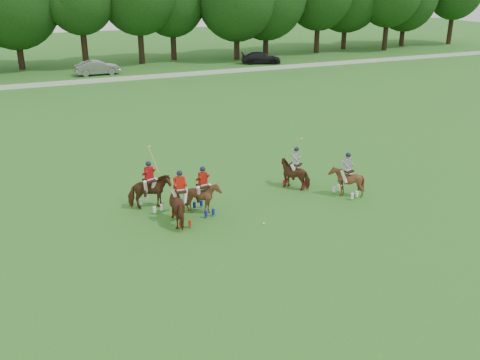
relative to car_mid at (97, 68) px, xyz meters
name	(u,v)px	position (x,y,z in m)	size (l,w,h in m)	color
ground	(264,250)	(-0.39, -42.50, -0.77)	(180.00, 180.00, 0.00)	#25691E
boundary_rail	(101,80)	(-0.39, -4.50, -0.55)	(120.00, 0.10, 0.44)	white
car_mid	(97,68)	(0.00, 0.00, 0.00)	(1.63, 4.67, 1.54)	gray
car_right	(261,58)	(19.52, 0.00, -0.08)	(1.93, 4.75, 1.38)	black
polo_red_a	(181,204)	(-2.66, -38.76, 0.13)	(1.31, 2.13, 2.45)	#4C2A14
polo_red_b	(150,192)	(-3.53, -36.77, 0.08)	(2.01, 1.85, 2.90)	#4C2A14
polo_red_c	(203,197)	(-1.41, -38.16, 0.04)	(1.45, 1.58, 2.26)	#4C2A14
polo_stripe_a	(295,173)	(3.98, -37.04, 0.01)	(1.72, 1.82, 2.72)	#4C2A14
polo_stripe_b	(346,181)	(5.73, -39.03, 0.03)	(1.61, 1.71, 2.25)	#4C2A14
polo_ball	(264,223)	(0.60, -40.36, -0.72)	(0.09, 0.09, 0.09)	white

